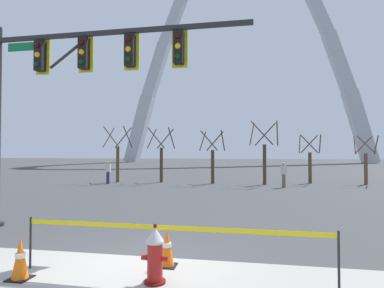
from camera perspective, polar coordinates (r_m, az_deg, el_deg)
ground_plane at (r=7.07m, az=-9.74°, el=-19.52°), size 240.00×240.00×0.00m
fire_hydrant at (r=5.84m, az=-6.43°, el=-18.65°), size 0.46×0.48×0.99m
caution_tape_barrier at (r=5.90m, az=-3.86°, el=-16.42°), size 5.49×0.12×0.97m
traffic_cone_by_hydrant at (r=6.69m, az=-27.68°, el=-17.23°), size 0.36×0.36×0.73m
traffic_cone_mid_sidewalk at (r=6.63m, az=-4.37°, el=-17.55°), size 0.36×0.36×0.73m
traffic_signal_gantry at (r=10.30m, az=-20.40°, el=10.97°), size 7.82×0.44×6.00m
monument_arch at (r=79.23m, az=8.80°, el=14.63°), size 56.99×2.94×55.71m
tree_far_left at (r=25.30m, az=-12.78°, el=-2.29°), size 1.92×1.94×4.17m
tree_left_mid at (r=24.64m, az=-5.35°, el=-2.45°), size 1.88×1.89×4.07m
tree_center_left at (r=23.54m, az=3.60°, el=-2.80°), size 1.75×1.76×3.79m
tree_center_right at (r=23.30m, az=12.48°, el=-2.14°), size 2.01×2.02×4.37m
tree_right_mid at (r=25.22m, az=19.80°, el=-2.91°), size 1.63×1.64×3.51m
tree_far_right at (r=25.79m, az=27.94°, el=-2.90°), size 1.58×1.59×3.39m
pedestrian_walking_left at (r=21.58m, az=15.65°, el=-5.15°), size 0.39×0.34×1.59m
pedestrian_standing_center at (r=24.10m, az=-14.40°, el=-4.78°), size 0.36×0.23×1.59m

